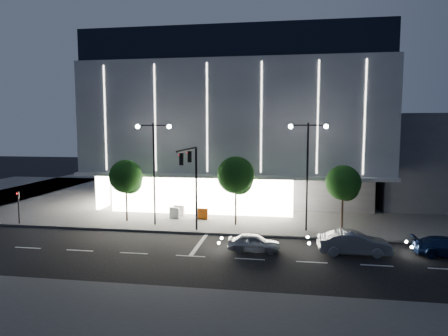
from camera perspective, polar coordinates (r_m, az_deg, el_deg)
ground at (r=29.47m, az=-7.97°, el=-11.26°), size 160.00×160.00×0.00m
sidewalk_museum at (r=51.76m, az=5.12°, el=-3.69°), size 70.00×40.00×0.15m
museum at (r=49.53m, az=2.74°, el=6.58°), size 30.00×25.80×18.00m
annex_building at (r=54.07m, az=27.98°, el=1.31°), size 16.00×20.00×10.00m
traffic_mast at (r=31.34m, az=-4.59°, el=-0.79°), size 0.33×5.89×7.07m
street_lamp_west at (r=34.91m, az=-9.99°, el=1.35°), size 3.16×0.36×9.00m
street_lamp_east at (r=33.10m, az=11.84°, el=1.07°), size 3.16×0.36×9.00m
ped_signal_far at (r=39.68m, az=-27.30°, el=-4.61°), size 0.22×0.24×3.00m
tree_left at (r=37.11m, az=-13.78°, el=-1.45°), size 3.02×3.02×5.72m
tree_mid at (r=34.49m, az=1.74°, el=-1.33°), size 3.25×3.25×6.15m
tree_right at (r=34.63m, az=16.69°, el=-2.29°), size 2.91×2.91×5.51m
car_lead at (r=28.36m, az=4.30°, el=-10.59°), size 3.68×1.51×1.25m
car_second at (r=29.00m, az=18.04°, el=-10.16°), size 4.87×1.88×1.58m
car_third at (r=31.19m, az=29.30°, el=-9.79°), size 4.41×1.83×1.28m
barrier_b at (r=37.86m, az=-7.06°, el=-6.38°), size 1.11×0.67×1.00m
barrier_c at (r=37.28m, az=-3.14°, el=-6.53°), size 1.12×0.40×1.00m
barrier_d at (r=38.83m, az=-6.47°, el=-6.06°), size 1.13×0.45×1.00m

